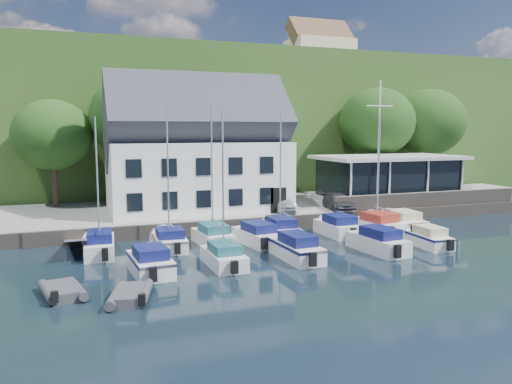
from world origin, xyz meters
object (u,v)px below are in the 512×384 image
car_silver (284,204)px  boat_r2_1 (223,193)px  boat_r1_4 (280,170)px  boat_r2_3 (378,239)px  boat_r1_5 (338,225)px  boat_r1_6 (379,168)px  car_dgrey (338,202)px  boat_r1_3 (257,233)px  club_pavilion (388,178)px  car_blue (358,198)px  dinghy_1 (130,293)px  boat_r1_7 (401,220)px  boat_r2_0 (150,260)px  dinghy_0 (62,289)px  boat_r2_2 (295,246)px  car_white (282,203)px  flagpole (379,144)px  boat_r2_4 (427,236)px  boat_r1_2 (212,178)px  harbor_building (197,156)px  boat_r1_0 (97,180)px  boat_r1_1 (168,183)px

car_silver → boat_r2_1: boat_r2_1 is taller
boat_r1_4 → boat_r2_3: bearing=-47.7°
car_silver → boat_r1_5: size_ratio=0.65×
boat_r1_5 → boat_r1_6: (2.94, -0.48, 4.05)m
car_dgrey → boat_r1_3: car_dgrey is taller
club_pavilion → car_blue: size_ratio=3.35×
boat_r1_3 → dinghy_1: bearing=-145.5°
boat_r1_7 → boat_r2_1: size_ratio=0.74×
boat_r1_4 → boat_r1_5: boat_r1_4 is taller
club_pavilion → boat_r2_0: bearing=-150.7°
dinghy_0 → boat_r1_3: bearing=17.7°
boat_r1_5 → boat_r2_3: (-0.08, -5.11, 0.03)m
car_blue → boat_r2_2: car_blue is taller
car_white → dinghy_1: 20.45m
club_pavilion → boat_r1_5: 13.12m
car_blue → flagpole: 4.88m
club_pavilion → car_silver: (-11.82, -3.12, -1.43)m
boat_r2_3 → dinghy_1: size_ratio=2.12×
boat_r2_4 → dinghy_1: (-19.14, -4.01, -0.34)m
flagpole → boat_r1_4: flagpole is taller
club_pavilion → boat_r1_2: 20.80m
boat_r1_2 → boat_r1_6: size_ratio=0.91×
harbor_building → boat_r2_1: bearing=-97.6°
car_white → dinghy_1: bearing=-132.0°
club_pavilion → car_dgrey: bearing=-153.6°
boat_r1_7 → boat_r2_4: bearing=-105.9°
boat_r2_2 → car_silver: bearing=68.0°
boat_r1_5 → boat_r2_0: size_ratio=1.01×
club_pavilion → boat_r1_6: 11.34m
boat_r1_4 → boat_r1_6: boat_r1_4 is taller
boat_r2_3 → harbor_building: bearing=114.3°
dinghy_1 → boat_r2_4: bearing=26.2°
boat_r1_0 → dinghy_0: boat_r1_0 is taller
boat_r2_0 → boat_r1_2: bearing=43.4°
boat_r1_3 → club_pavilion: bearing=20.4°
club_pavilion → boat_r1_6: boat_r1_6 is taller
car_silver → car_blue: bearing=20.2°
boat_r1_0 → car_blue: bearing=19.0°
boat_r1_4 → harbor_building: bearing=116.1°
boat_r1_2 → boat_r1_5: size_ratio=1.55×
harbor_building → boat_r1_2: harbor_building is taller
car_blue → boat_r1_0: (-21.39, -5.78, 2.87)m
car_dgrey → car_blue: size_ratio=1.13×
boat_r1_6 → boat_r2_1: boat_r1_6 is taller
car_dgrey → boat_r1_4: (-7.10, -4.59, 3.16)m
boat_r1_2 → boat_r2_2: 7.21m
flagpole → car_silver: bearing=178.2°
boat_r1_0 → boat_r1_1: (4.19, -0.13, -0.33)m
boat_r2_2 → boat_r2_4: boat_r2_2 is taller
dinghy_1 → boat_r1_5: bearing=44.8°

